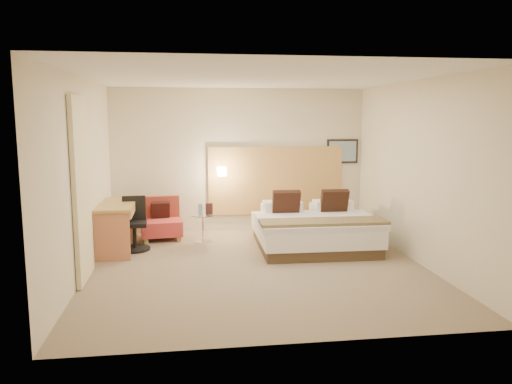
{
  "coord_description": "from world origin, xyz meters",
  "views": [
    {
      "loc": [
        -0.98,
        -6.94,
        2.16
      ],
      "look_at": [
        0.08,
        0.76,
        0.99
      ],
      "focal_mm": 35.0,
      "sensor_mm": 36.0,
      "label": 1
    }
  ],
  "objects": [
    {
      "name": "desk",
      "position": [
        -2.11,
        1.19,
        0.62
      ],
      "size": [
        0.59,
        1.27,
        0.79
      ],
      "color": "#B28D45",
      "rests_on": "floor"
    },
    {
      "name": "bottle_a",
      "position": [
        -0.79,
        1.62,
        0.58
      ],
      "size": [
        0.07,
        0.07,
        0.18
      ],
      "primitive_type": "cylinder",
      "rotation": [
        0.0,
        0.0,
        0.34
      ],
      "color": "#8FC7DE",
      "rests_on": "side_table"
    },
    {
      "name": "bed",
      "position": [
        1.08,
        1.0,
        0.31
      ],
      "size": [
        1.97,
        1.9,
        0.94
      ],
      "color": "#453422",
      "rests_on": "floor"
    },
    {
      "name": "lounge_chair",
      "position": [
        -1.48,
        1.96,
        0.3
      ],
      "size": [
        0.77,
        0.7,
        0.74
      ],
      "color": "#9B8149",
      "rests_on": "floor"
    },
    {
      "name": "side_table",
      "position": [
        -0.74,
        1.58,
        0.27
      ],
      "size": [
        0.56,
        0.56,
        0.49
      ],
      "color": "white",
      "rests_on": "floor"
    },
    {
      "name": "curtain",
      "position": [
        -2.36,
        -0.25,
        1.22
      ],
      "size": [
        0.06,
        0.9,
        2.42
      ],
      "primitive_type": "cube",
      "color": "beige",
      "rests_on": "wall_left"
    },
    {
      "name": "desk_chair",
      "position": [
        -1.87,
        1.24,
        0.36
      ],
      "size": [
        0.52,
        0.52,
        0.87
      ],
      "color": "black",
      "rests_on": "floor"
    },
    {
      "name": "lamp_shade",
      "position": [
        -0.35,
        2.36,
        1.15
      ],
      "size": [
        0.15,
        0.15,
        0.15
      ],
      "primitive_type": "cube",
      "color": "#FBE9C3",
      "rests_on": "wall_back"
    },
    {
      "name": "menu_folder",
      "position": [
        -0.63,
        1.59,
        0.59
      ],
      "size": [
        0.12,
        0.08,
        0.19
      ],
      "primitive_type": "cube",
      "rotation": [
        0.0,
        0.0,
        0.34
      ],
      "color": "#3B1B18",
      "rests_on": "side_table"
    },
    {
      "name": "wall_left",
      "position": [
        -2.41,
        0.0,
        1.35
      ],
      "size": [
        0.02,
        5.0,
        2.7
      ],
      "primitive_type": "cube",
      "color": "beige",
      "rests_on": "floor"
    },
    {
      "name": "headboard_panel",
      "position": [
        0.7,
        2.47,
        0.95
      ],
      "size": [
        2.6,
        0.04,
        1.3
      ],
      "primitive_type": "cube",
      "color": "#BC8949",
      "rests_on": "wall_back"
    },
    {
      "name": "wall_right",
      "position": [
        2.41,
        0.0,
        1.35
      ],
      "size": [
        0.02,
        5.0,
        2.7
      ],
      "primitive_type": "cube",
      "color": "beige",
      "rests_on": "floor"
    },
    {
      "name": "wall_back",
      "position": [
        0.0,
        2.51,
        1.35
      ],
      "size": [
        4.8,
        0.02,
        2.7
      ],
      "primitive_type": "cube",
      "color": "beige",
      "rests_on": "floor"
    },
    {
      "name": "lamp_arm",
      "position": [
        -0.35,
        2.42,
        1.15
      ],
      "size": [
        0.02,
        0.12,
        0.02
      ],
      "primitive_type": "cylinder",
      "rotation": [
        1.57,
        0.0,
        0.0
      ],
      "color": "silver",
      "rests_on": "wall_back"
    },
    {
      "name": "bottle_b",
      "position": [
        -0.77,
        1.62,
        0.58
      ],
      "size": [
        0.07,
        0.07,
        0.18
      ],
      "primitive_type": "cylinder",
      "rotation": [
        0.0,
        0.0,
        0.34
      ],
      "color": "#7C9EC0",
      "rests_on": "side_table"
    },
    {
      "name": "ceiling",
      "position": [
        0.0,
        0.0,
        2.71
      ],
      "size": [
        4.8,
        5.0,
        0.02
      ],
      "primitive_type": "cube",
      "color": "white",
      "rests_on": "floor"
    },
    {
      "name": "floor",
      "position": [
        0.0,
        0.0,
        -0.01
      ],
      "size": [
        4.8,
        5.0,
        0.02
      ],
      "primitive_type": "cube",
      "color": "#7E6C55",
      "rests_on": "ground"
    },
    {
      "name": "art_frame",
      "position": [
        2.02,
        2.48,
        1.5
      ],
      "size": [
        0.62,
        0.03,
        0.47
      ],
      "primitive_type": "cube",
      "color": "black",
      "rests_on": "wall_back"
    },
    {
      "name": "art_canvas",
      "position": [
        2.02,
        2.46,
        1.5
      ],
      "size": [
        0.54,
        0.01,
        0.39
      ],
      "primitive_type": "cube",
      "color": "#7890A5",
      "rests_on": "wall_back"
    },
    {
      "name": "wall_front",
      "position": [
        0.0,
        -2.51,
        1.35
      ],
      "size": [
        4.8,
        0.02,
        2.7
      ],
      "primitive_type": "cube",
      "color": "beige",
      "rests_on": "floor"
    }
  ]
}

